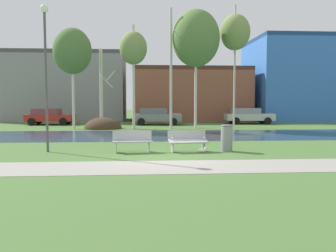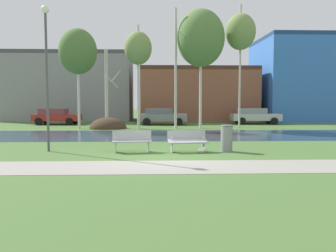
{
  "view_description": "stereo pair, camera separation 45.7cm",
  "coord_description": "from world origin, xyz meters",
  "px_view_note": "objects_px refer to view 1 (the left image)",
  "views": [
    {
      "loc": [
        -0.62,
        -12.75,
        2.1
      ],
      "look_at": [
        0.35,
        1.88,
        1.02
      ],
      "focal_mm": 36.88,
      "sensor_mm": 36.0,
      "label": 1
    },
    {
      "loc": [
        -0.16,
        -12.77,
        2.1
      ],
      "look_at": [
        0.35,
        1.88,
        1.02
      ],
      "focal_mm": 36.88,
      "sensor_mm": 36.0,
      "label": 2
    }
  ],
  "objects_px": {
    "seagull": "(202,150)",
    "parked_sedan_second_grey": "(156,116)",
    "parked_hatch_third_silver": "(248,115)",
    "parked_van_nearest_red": "(49,116)",
    "bench_right": "(188,140)",
    "bench_left": "(133,141)",
    "streetlamp": "(45,56)",
    "trash_bin": "(227,138)"
  },
  "relations": [
    {
      "from": "streetlamp",
      "to": "parked_van_nearest_red",
      "type": "distance_m",
      "value": 17.35
    },
    {
      "from": "seagull",
      "to": "streetlamp",
      "type": "relative_size",
      "value": 0.07
    },
    {
      "from": "bench_right",
      "to": "parked_sedan_second_grey",
      "type": "xyz_separation_m",
      "value": [
        -0.76,
        16.15,
        0.29
      ]
    },
    {
      "from": "bench_left",
      "to": "bench_right",
      "type": "distance_m",
      "value": 2.26
    },
    {
      "from": "bench_left",
      "to": "streetlamp",
      "type": "xyz_separation_m",
      "value": [
        -3.48,
        0.35,
        3.43
      ]
    },
    {
      "from": "bench_right",
      "to": "parked_hatch_third_silver",
      "type": "relative_size",
      "value": 0.38
    },
    {
      "from": "parked_sedan_second_grey",
      "to": "bench_right",
      "type": "bearing_deg",
      "value": -87.29
    },
    {
      "from": "seagull",
      "to": "parked_van_nearest_red",
      "type": "distance_m",
      "value": 20.31
    },
    {
      "from": "seagull",
      "to": "parked_sedan_second_grey",
      "type": "bearing_deg",
      "value": 94.48
    },
    {
      "from": "trash_bin",
      "to": "seagull",
      "type": "height_order",
      "value": "trash_bin"
    },
    {
      "from": "trash_bin",
      "to": "parked_van_nearest_red",
      "type": "distance_m",
      "value": 20.51
    },
    {
      "from": "streetlamp",
      "to": "parked_sedan_second_grey",
      "type": "xyz_separation_m",
      "value": [
        4.98,
        15.8,
        -3.14
      ]
    },
    {
      "from": "parked_van_nearest_red",
      "to": "parked_sedan_second_grey",
      "type": "bearing_deg",
      "value": -4.19
    },
    {
      "from": "parked_sedan_second_grey",
      "to": "seagull",
      "type": "bearing_deg",
      "value": -85.52
    },
    {
      "from": "streetlamp",
      "to": "parked_van_nearest_red",
      "type": "relative_size",
      "value": 1.46
    },
    {
      "from": "streetlamp",
      "to": "parked_van_nearest_red",
      "type": "xyz_separation_m",
      "value": [
        -4.39,
        16.49,
        -3.15
      ]
    },
    {
      "from": "parked_van_nearest_red",
      "to": "seagull",
      "type": "bearing_deg",
      "value": -58.29
    },
    {
      "from": "parked_sedan_second_grey",
      "to": "trash_bin",
      "type": "bearing_deg",
      "value": -81.55
    },
    {
      "from": "bench_right",
      "to": "streetlamp",
      "type": "bearing_deg",
      "value": 176.5
    },
    {
      "from": "bench_left",
      "to": "parked_van_nearest_red",
      "type": "relative_size",
      "value": 0.41
    },
    {
      "from": "bench_right",
      "to": "parked_sedan_second_grey",
      "type": "height_order",
      "value": "parked_sedan_second_grey"
    },
    {
      "from": "seagull",
      "to": "parked_hatch_third_silver",
      "type": "relative_size",
      "value": 0.09
    },
    {
      "from": "bench_right",
      "to": "parked_hatch_third_silver",
      "type": "bearing_deg",
      "value": 65.63
    },
    {
      "from": "trash_bin",
      "to": "parked_hatch_third_silver",
      "type": "height_order",
      "value": "parked_hatch_third_silver"
    },
    {
      "from": "seagull",
      "to": "parked_van_nearest_red",
      "type": "height_order",
      "value": "parked_van_nearest_red"
    },
    {
      "from": "trash_bin",
      "to": "parked_van_nearest_red",
      "type": "bearing_deg",
      "value": 124.99
    },
    {
      "from": "parked_sedan_second_grey",
      "to": "parked_hatch_third_silver",
      "type": "relative_size",
      "value": 0.97
    },
    {
      "from": "trash_bin",
      "to": "bench_right",
      "type": "bearing_deg",
      "value": -178.8
    },
    {
      "from": "parked_van_nearest_red",
      "to": "parked_sedan_second_grey",
      "type": "distance_m",
      "value": 9.39
    },
    {
      "from": "trash_bin",
      "to": "streetlamp",
      "type": "bearing_deg",
      "value": 177.53
    },
    {
      "from": "trash_bin",
      "to": "parked_sedan_second_grey",
      "type": "height_order",
      "value": "parked_sedan_second_grey"
    },
    {
      "from": "parked_van_nearest_red",
      "to": "parked_hatch_third_silver",
      "type": "relative_size",
      "value": 0.93
    },
    {
      "from": "bench_right",
      "to": "trash_bin",
      "type": "bearing_deg",
      "value": 1.2
    },
    {
      "from": "bench_right",
      "to": "streetlamp",
      "type": "xyz_separation_m",
      "value": [
        -5.74,
        0.35,
        3.43
      ]
    },
    {
      "from": "bench_right",
      "to": "trash_bin",
      "type": "xyz_separation_m",
      "value": [
        1.63,
        0.03,
        0.1
      ]
    },
    {
      "from": "bench_left",
      "to": "parked_hatch_third_silver",
      "type": "relative_size",
      "value": 0.38
    },
    {
      "from": "bench_right",
      "to": "seagull",
      "type": "bearing_deg",
      "value": -38.86
    },
    {
      "from": "parked_van_nearest_red",
      "to": "parked_sedan_second_grey",
      "type": "height_order",
      "value": "parked_sedan_second_grey"
    },
    {
      "from": "seagull",
      "to": "parked_sedan_second_grey",
      "type": "height_order",
      "value": "parked_sedan_second_grey"
    },
    {
      "from": "seagull",
      "to": "streetlamp",
      "type": "distance_m",
      "value": 7.36
    },
    {
      "from": "bench_right",
      "to": "parked_hatch_third_silver",
      "type": "height_order",
      "value": "parked_hatch_third_silver"
    },
    {
      "from": "parked_sedan_second_grey",
      "to": "parked_hatch_third_silver",
      "type": "distance_m",
      "value": 8.4
    }
  ]
}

